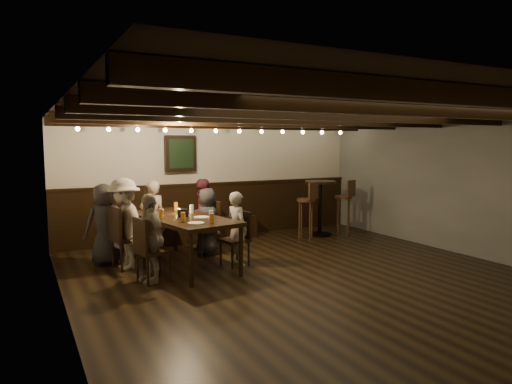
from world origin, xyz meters
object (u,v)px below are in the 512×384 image
person_bench_left (105,224)px  person_right_near (207,221)px  person_left_near (125,223)px  chair_left_far (152,262)px  chair_right_near (206,238)px  dining_table (182,221)px  bar_stool_right (344,214)px  chair_right_far (236,249)px  chair_left_near (127,249)px  person_left_far (150,238)px  person_bench_right (201,214)px  bar_stool_left (306,218)px  person_bench_centre (153,218)px  high_top_table (320,200)px  person_right_far (237,228)px

person_bench_left → person_right_near: bearing=164.7°
person_left_near → person_right_near: (1.48, 0.27, -0.12)m
chair_left_far → chair_right_near: size_ratio=0.98×
dining_table → person_bench_left: size_ratio=1.74×
chair_right_near → bar_stool_right: bar_stool_right is taller
dining_table → chair_right_far: size_ratio=2.64×
chair_left_near → chair_right_far: (1.58, -0.63, -0.04)m
person_left_far → bar_stool_right: bearing=97.4°
chair_right_near → person_bench_right: (0.10, 0.48, 0.36)m
chair_left_far → bar_stool_left: (3.54, 1.41, 0.16)m
chair_right_near → person_bench_left: size_ratio=0.72×
chair_left_far → person_bench_centre: bearing=154.4°
chair_left_far → person_left_far: (-0.03, -0.01, 0.35)m
person_bench_left → person_bench_right: (1.77, 0.32, -0.01)m
person_bench_left → high_top_table: size_ratio=1.13×
person_bench_right → person_right_far: person_bench_right is taller
chair_left_near → chair_right_near: bearing=90.0°
dining_table → person_bench_left: bearing=135.0°
high_top_table → bar_stool_right: bar_stool_right is taller
person_bench_right → person_left_far: bearing=39.3°
person_bench_left → person_bench_centre: bearing=-170.5°
bar_stool_right → chair_left_near: bearing=165.4°
chair_left_far → person_right_near: person_right_near is taller
chair_right_near → person_bench_left: 1.72m
chair_left_far → person_bench_right: bearing=129.8°
person_bench_left → person_right_far: size_ratio=1.11×
chair_left_far → person_bench_centre: size_ratio=0.71×
person_left_near → person_bench_left: bearing=-161.6°
chair_right_far → person_right_near: size_ratio=0.74×
chair_right_near → person_left_near: (-1.45, -0.27, 0.42)m
chair_left_far → bar_stool_right: 4.77m
person_left_far → bar_stool_right: 4.80m
chair_left_far → chair_right_far: chair_left_far is taller
chair_left_near → chair_right_far: bearing=58.0°
chair_left_far → bar_stool_right: bearing=97.4°
chair_right_near → bar_stool_right: bearing=-94.9°
dining_table → chair_right_far: 0.97m
chair_left_far → person_bench_right: size_ratio=0.71×
chair_right_near → person_bench_left: bearing=74.5°
person_left_far → high_top_table: (4.06, 1.62, 0.13)m
chair_left_far → person_right_far: person_right_far is taller
chair_left_near → person_right_near: (1.45, 0.27, 0.29)m
chair_right_near → bar_stool_left: bar_stool_left is taller
chair_left_near → bar_stool_left: 3.74m
dining_table → person_bench_right: bearing=45.0°
person_bench_centre → person_left_far: size_ratio=1.04×
chair_left_near → person_right_near: person_right_near is taller
person_left_near → chair_left_near: bearing=90.0°
chair_right_far → person_bench_centre: person_bench_centre is taller
chair_left_far → high_top_table: bearing=101.4°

